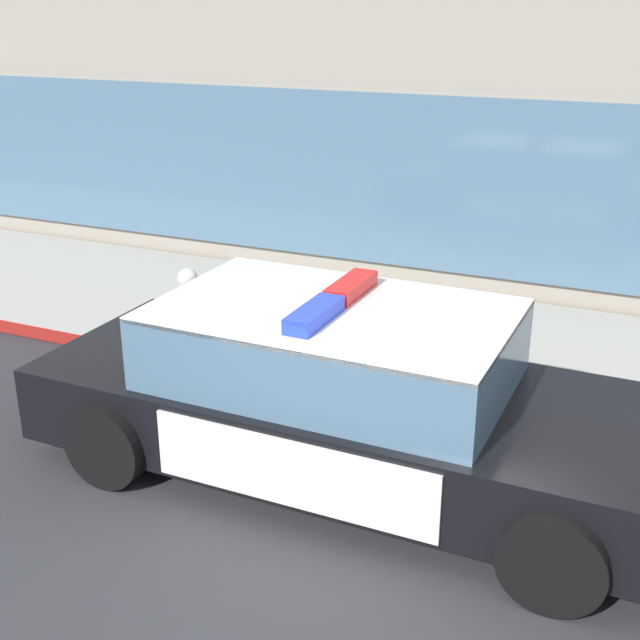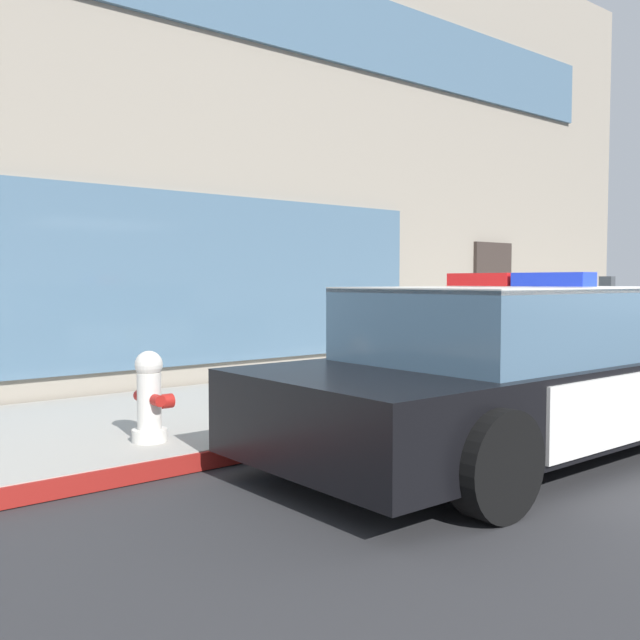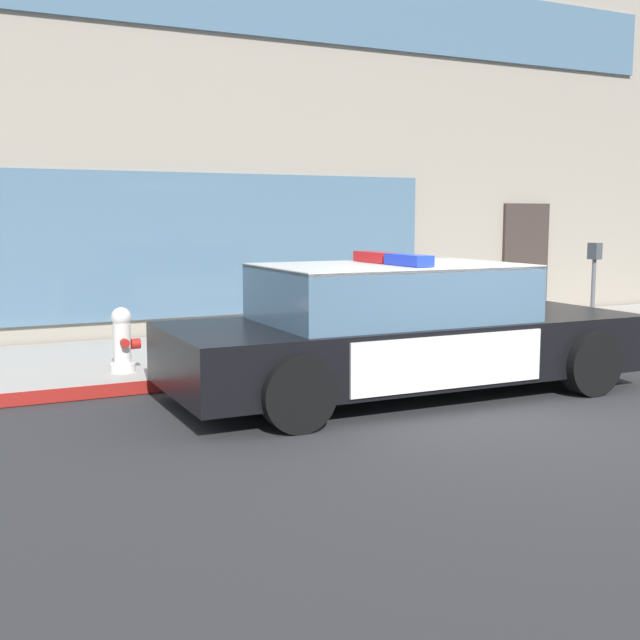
# 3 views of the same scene
# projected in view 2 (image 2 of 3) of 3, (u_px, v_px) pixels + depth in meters

# --- Properties ---
(sidewalk) EXTENTS (48.00, 3.03, 0.15)m
(sidewalk) POSITION_uv_depth(u_px,v_px,m) (343.00, 397.00, 8.28)
(sidewalk) COLOR #B2ADA3
(sidewalk) RESTS_ON ground
(curb_red_paint) EXTENTS (28.80, 0.04, 0.14)m
(curb_red_paint) POSITION_uv_depth(u_px,v_px,m) (445.00, 416.00, 7.11)
(curb_red_paint) COLOR maroon
(curb_red_paint) RESTS_ON ground
(storefront_building) EXTENTS (19.99, 8.63, 7.01)m
(storefront_building) POSITION_uv_depth(u_px,v_px,m) (62.00, 156.00, 11.85)
(storefront_building) COLOR gray
(storefront_building) RESTS_ON ground
(police_cruiser) EXTENTS (5.12, 2.14, 1.49)m
(police_cruiser) POSITION_uv_depth(u_px,v_px,m) (525.00, 370.00, 5.94)
(police_cruiser) COLOR black
(police_cruiser) RESTS_ON ground
(fire_hydrant) EXTENTS (0.34, 0.39, 0.73)m
(fire_hydrant) POSITION_uv_depth(u_px,v_px,m) (150.00, 398.00, 5.64)
(fire_hydrant) COLOR silver
(fire_hydrant) RESTS_ON sidewalk
(parking_meter) EXTENTS (0.12, 0.18, 1.34)m
(parking_meter) POSITION_uv_depth(u_px,v_px,m) (607.00, 306.00, 9.86)
(parking_meter) COLOR slate
(parking_meter) RESTS_ON sidewalk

